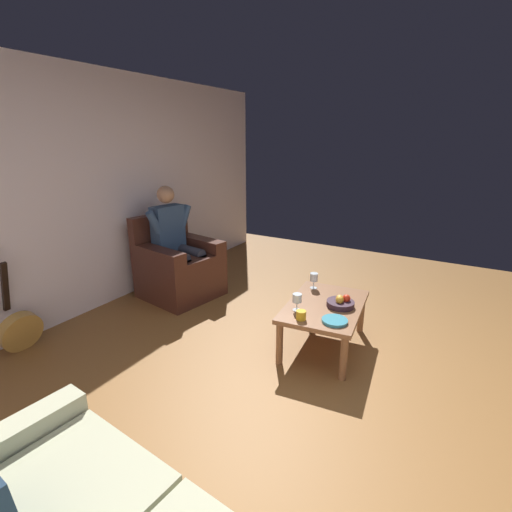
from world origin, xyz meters
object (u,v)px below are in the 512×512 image
wine_glass_near (314,278)px  person_seated (175,239)px  coffee_table (325,310)px  decorative_dish (335,321)px  candle_jar (301,315)px  wine_glass_far (297,299)px  fruit_bowl (341,303)px  armchair (178,268)px  guitar (19,328)px

wine_glass_near → person_seated: bearing=-88.5°
coffee_table → decorative_dish: bearing=33.3°
person_seated → candle_jar: 2.01m
wine_glass_far → fruit_bowl: size_ratio=0.63×
armchair → decorative_dish: bearing=85.2°
armchair → guitar: armchair is taller
person_seated → guitar: person_seated is taller
armchair → fruit_bowl: 2.10m
fruit_bowl → candle_jar: fruit_bowl is taller
armchair → wine_glass_far: armchair is taller
person_seated → decorative_dish: size_ratio=6.27×
guitar → wine_glass_near: bearing=129.2°
coffee_table → fruit_bowl: size_ratio=4.18×
coffee_table → guitar: (1.43, -2.35, -0.15)m
armchair → guitar: (1.68, -0.39, -0.13)m
guitar → candle_jar: guitar is taller
armchair → candle_jar: size_ratio=11.73×
guitar → candle_jar: size_ratio=11.67×
guitar → armchair: bearing=166.8°
person_seated → wine_glass_near: (-0.04, 1.74, -0.18)m
wine_glass_near → wine_glass_far: wine_glass_near is taller
person_seated → candle_jar: person_seated is taller
candle_jar → coffee_table: bearing=169.7°
wine_glass_near → candle_jar: (0.67, 0.16, -0.07)m
person_seated → decorative_dish: bearing=85.2°
armchair → coffee_table: armchair is taller
guitar → decorative_dish: bearing=114.4°
wine_glass_far → candle_jar: size_ratio=1.85×
armchair → candle_jar: 1.99m
wine_glass_near → armchair: bearing=-88.5°
fruit_bowl → coffee_table: bearing=-79.5°
coffee_table → armchair: bearing=-97.2°
coffee_table → wine_glass_far: size_ratio=6.61×
candle_jar → decorative_dish: bearing=110.2°
wine_glass_far → decorative_dish: (0.04, 0.35, -0.09)m
coffee_table → fruit_bowl: bearing=100.5°
decorative_dish → fruit_bowl: bearing=-170.6°
coffee_table → guitar: bearing=-58.6°
coffee_table → fruit_bowl: 0.17m
wine_glass_far → candle_jar: (0.14, 0.10, -0.07)m
person_seated → coffee_table: bearing=91.9°
guitar → fruit_bowl: (-1.46, 2.48, 0.24)m
person_seated → wine_glass_far: size_ratio=8.58×
person_seated → decorative_dish: (0.53, 2.15, -0.27)m
wine_glass_near → fruit_bowl: size_ratio=0.65×
decorative_dish → wine_glass_near: bearing=-144.4°
coffee_table → wine_glass_far: bearing=-34.6°
coffee_table → candle_jar: (0.38, -0.07, 0.10)m
armchair → wine_glass_far: (0.49, 1.79, 0.18)m
armchair → wine_glass_near: size_ratio=6.16×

